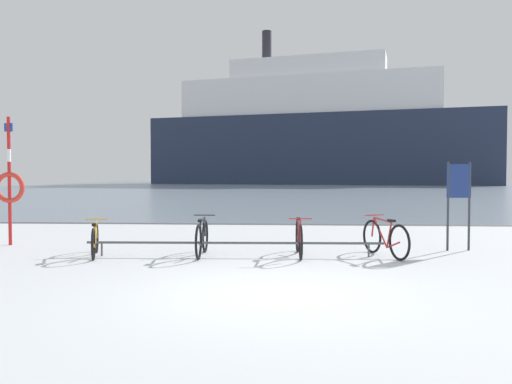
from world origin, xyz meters
TOP-DOWN VIEW (x-y plane):
  - ground at (0.00, 53.90)m, footprint 80.00×132.00m
  - bike_rack at (-0.89, 3.23)m, footprint 6.14×0.26m
  - bicycle_0 at (-3.77, 3.06)m, footprint 0.61×1.56m
  - bicycle_1 at (-1.57, 3.24)m, footprint 0.46×1.67m
  - bicycle_2 at (0.45, 3.33)m, footprint 0.46×1.73m
  - bicycle_3 at (2.21, 3.39)m, footprint 0.72×1.65m
  - info_sign at (4.01, 4.36)m, footprint 0.55×0.13m
  - rescue_post at (-6.44, 4.59)m, footprint 0.75×0.11m
  - ferry_ship at (4.57, 80.35)m, footprint 58.36×22.33m

SIDE VIEW (x-z plane):
  - ground at x=0.00m, z-range -0.08..0.00m
  - bike_rack at x=-0.89m, z-range 0.12..0.42m
  - bicycle_0 at x=-3.77m, z-range -0.04..0.71m
  - bicycle_1 at x=-1.57m, z-range -0.04..0.79m
  - bicycle_2 at x=0.45m, z-range -0.04..0.79m
  - bicycle_3 at x=2.21m, z-range -0.04..0.80m
  - info_sign at x=4.01m, z-range 0.35..2.33m
  - rescue_post at x=-6.44m, z-range -0.08..2.99m
  - ferry_ship at x=4.57m, z-range -4.39..22.24m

